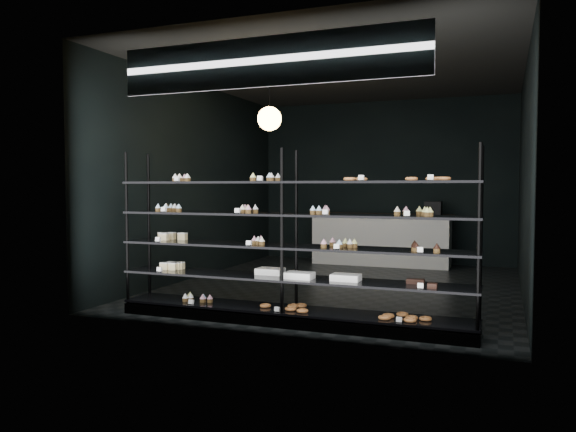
{
  "coord_description": "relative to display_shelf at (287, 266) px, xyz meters",
  "views": [
    {
      "loc": [
        2.25,
        -8.14,
        1.5
      ],
      "look_at": [
        -0.16,
        -1.9,
        1.15
      ],
      "focal_mm": 35.0,
      "sensor_mm": 36.0,
      "label": 1
    }
  ],
  "objects": [
    {
      "name": "room",
      "position": [
        -0.04,
        2.45,
        0.97
      ],
      "size": [
        5.01,
        6.01,
        3.2
      ],
      "color": "black",
      "rests_on": "ground"
    },
    {
      "name": "display_shelf",
      "position": [
        0.0,
        0.0,
        0.0
      ],
      "size": [
        4.0,
        0.5,
        1.91
      ],
      "color": "black",
      "rests_on": "room"
    },
    {
      "name": "signage",
      "position": [
        -0.04,
        -0.48,
        2.12
      ],
      "size": [
        3.3,
        0.05,
        0.5
      ],
      "color": "#0C1E3D",
      "rests_on": "room"
    },
    {
      "name": "pendant_lamp",
      "position": [
        -0.87,
        1.56,
        1.82
      ],
      "size": [
        0.33,
        0.33,
        0.9
      ],
      "color": "black",
      "rests_on": "room"
    },
    {
      "name": "service_counter",
      "position": [
        0.03,
        4.95,
        -0.13
      ],
      "size": [
        2.68,
        0.65,
        1.23
      ],
      "color": "silver",
      "rests_on": "room"
    }
  ]
}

